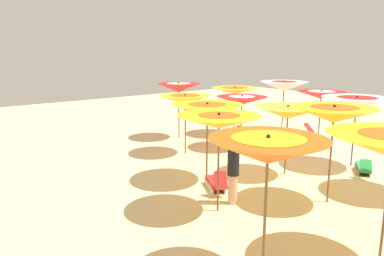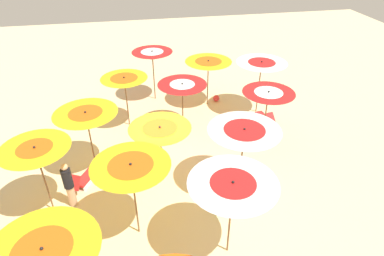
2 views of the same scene
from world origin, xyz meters
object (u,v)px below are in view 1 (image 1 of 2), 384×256
(beach_umbrella_0, at_px, (179,88))
(beach_umbrella_5, at_px, (235,91))
(beach_ball, at_px, (239,129))
(beach_umbrella_7, at_px, (288,112))
(lounger_0, at_px, (216,182))
(beach_umbrella_8, at_px, (334,115))
(beach_umbrella_6, at_px, (242,100))
(lounger_2, at_px, (299,131))
(beachgoer_1, at_px, (233,171))
(beach_umbrella_11, at_px, (321,95))
(beach_umbrella_12, at_px, (357,103))
(beach_umbrella_2, at_px, (207,110))
(beach_umbrella_1, at_px, (185,100))
(beach_umbrella_4, at_px, (268,150))
(lounger_1, at_px, (363,167))
(beach_umbrella_3, at_px, (219,122))

(beach_umbrella_0, xyz_separation_m, beach_umbrella_5, (-2.44, 1.03, -0.21))
(beach_umbrella_5, bearing_deg, beach_ball, -160.59)
(beach_umbrella_7, relative_size, lounger_0, 1.72)
(beach_umbrella_8, bearing_deg, beach_umbrella_6, -112.62)
(beach_umbrella_0, distance_m, lounger_2, 5.89)
(beach_umbrella_0, bearing_deg, beachgoer_1, 64.23)
(beach_umbrella_11, height_order, lounger_2, beach_umbrella_11)
(beach_umbrella_5, distance_m, beach_umbrella_12, 5.98)
(beach_umbrella_11, bearing_deg, beach_umbrella_2, 4.02)
(beach_umbrella_5, relative_size, beachgoer_1, 1.37)
(beach_umbrella_1, relative_size, beach_umbrella_8, 0.89)
(beach_umbrella_6, relative_size, lounger_2, 1.69)
(beach_umbrella_5, xyz_separation_m, beach_umbrella_7, (2.77, 5.11, -0.05))
(lounger_2, bearing_deg, beach_umbrella_11, 146.58)
(beach_umbrella_1, height_order, beach_umbrella_6, beach_umbrella_1)
(beach_umbrella_4, relative_size, beach_umbrella_8, 1.00)
(beach_umbrella_5, height_order, lounger_1, beach_umbrella_5)
(beach_umbrella_1, relative_size, lounger_2, 1.80)
(lounger_1, bearing_deg, lounger_0, 122.99)
(beach_umbrella_0, relative_size, beach_umbrella_6, 1.17)
(beach_umbrella_4, relative_size, beach_umbrella_7, 1.15)
(beach_umbrella_3, relative_size, lounger_0, 1.90)
(beach_umbrella_4, bearing_deg, beach_umbrella_11, -151.90)
(beach_umbrella_0, distance_m, beach_umbrella_7, 6.15)
(beach_umbrella_4, distance_m, lounger_1, 7.30)
(beach_umbrella_2, xyz_separation_m, lounger_0, (0.32, 0.76, -1.94))
(beach_umbrella_5, relative_size, lounger_2, 1.77)
(beach_umbrella_1, relative_size, beach_umbrella_6, 1.07)
(beach_umbrella_4, distance_m, beach_umbrella_8, 4.00)
(beach_umbrella_3, bearing_deg, lounger_1, 171.75)
(beach_umbrella_2, distance_m, beach_umbrella_3, 2.21)
(beachgoer_1, height_order, beach_ball, beachgoer_1)
(beach_umbrella_11, bearing_deg, beach_ball, -75.11)
(beach_umbrella_1, height_order, beach_umbrella_12, beach_umbrella_12)
(beach_umbrella_6, height_order, beach_umbrella_12, beach_umbrella_12)
(beach_umbrella_0, bearing_deg, beach_umbrella_11, 130.71)
(beach_umbrella_1, relative_size, beach_ball, 7.17)
(beach_umbrella_12, height_order, lounger_0, beach_umbrella_12)
(beach_umbrella_1, relative_size, beach_umbrella_5, 1.02)
(beach_umbrella_3, xyz_separation_m, beachgoer_1, (-0.60, -0.10, -1.38))
(beach_umbrella_3, xyz_separation_m, beach_umbrella_8, (-2.59, 1.38, 0.07))
(beach_umbrella_11, height_order, lounger_1, beach_umbrella_11)
(lounger_1, relative_size, beach_ball, 3.94)
(beach_umbrella_4, distance_m, beach_umbrella_5, 11.26)
(beach_umbrella_8, height_order, lounger_2, beach_umbrella_8)
(beach_umbrella_3, height_order, lounger_2, beach_umbrella_3)
(beach_umbrella_4, bearing_deg, beach_umbrella_6, -133.24)
(beach_umbrella_4, bearing_deg, beach_umbrella_1, -117.76)
(beach_umbrella_5, bearing_deg, beach_umbrella_3, 42.71)
(beach_umbrella_4, bearing_deg, beach_umbrella_3, -116.24)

